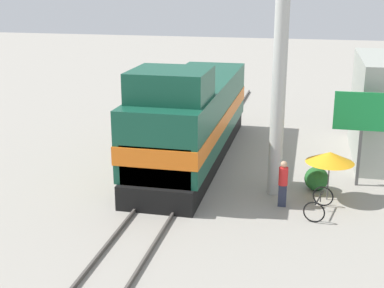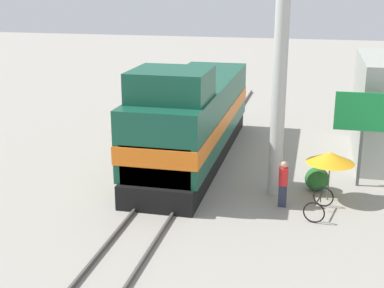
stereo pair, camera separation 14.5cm
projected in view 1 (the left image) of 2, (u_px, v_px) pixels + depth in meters
ground_plane at (177, 181)px, 22.40m from camera, size 120.00×120.00×0.00m
rail_near at (160, 178)px, 22.53m from camera, size 0.08×39.12×0.15m
rail_far at (193, 181)px, 22.23m from camera, size 0.08×39.12×0.15m
locomotive at (191, 120)px, 24.29m from camera, size 3.18×12.96×4.84m
utility_pole at (281, 44)px, 19.49m from camera, size 1.80×0.54×11.59m
vendor_umbrella at (330, 157)px, 20.05m from camera, size 1.82×1.82×1.91m
billboard_sign at (363, 117)px, 21.16m from camera, size 2.26×0.12×3.88m
shrub_cluster at (316, 179)px, 21.35m from camera, size 0.96×0.96×0.96m
person_bystander at (283, 182)px, 19.66m from camera, size 0.34×0.34×1.77m
bicycle at (319, 204)px, 19.16m from camera, size 1.08×1.73×0.77m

